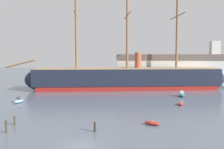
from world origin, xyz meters
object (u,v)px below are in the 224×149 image
at_px(dinghy_mid_right, 181,104).
at_px(sailboat_far_right, 195,88).
at_px(motorboat_mid_left, 19,101).
at_px(mooring_piling_nearest, 15,121).
at_px(mooring_piling_right_pair, 6,127).
at_px(motorboat_alongside_stern, 182,95).
at_px(motorboat_distant_centre, 123,83).
at_px(dinghy_foreground_right, 152,123).
at_px(dockside_warehouse_right, 188,70).
at_px(motorboat_far_left, 40,85).
at_px(seagull_in_flight, 143,51).
at_px(tall_ship, 127,78).
at_px(mooring_piling_left_pair, 95,127).

relative_size(dinghy_mid_right, sailboat_far_right, 0.56).
height_order(motorboat_mid_left, mooring_piling_nearest, mooring_piling_nearest).
height_order(dinghy_mid_right, mooring_piling_right_pair, mooring_piling_right_pair).
bearing_deg(motorboat_alongside_stern, motorboat_distant_centre, 121.07).
xyz_separation_m(dinghy_foreground_right, mooring_piling_nearest, (-21.77, -1.75, 0.42)).
distance_m(mooring_piling_nearest, dockside_warehouse_right, 70.33).
relative_size(motorboat_far_left, mooring_piling_right_pair, 1.81).
height_order(motorboat_mid_left, dockside_warehouse_right, dockside_warehouse_right).
bearing_deg(dockside_warehouse_right, seagull_in_flight, -122.17).
relative_size(motorboat_mid_left, sailboat_far_right, 0.70).
bearing_deg(sailboat_far_right, dockside_warehouse_right, 88.16).
height_order(mooring_piling_right_pair, seagull_in_flight, seagull_in_flight).
relative_size(motorboat_distant_centre, mooring_piling_right_pair, 1.72).
bearing_deg(dinghy_foreground_right, tall_ship, 96.43).
distance_m(motorboat_alongside_stern, motorboat_far_left, 49.82).
distance_m(mooring_piling_nearest, mooring_piling_right_pair, 3.98).
distance_m(sailboat_far_right, dockside_warehouse_right, 13.11).
bearing_deg(dinghy_foreground_right, mooring_piling_right_pair, -164.97).
relative_size(motorboat_alongside_stern, seagull_in_flight, 2.80).
distance_m(dinghy_foreground_right, motorboat_alongside_stern, 29.87).
distance_m(tall_ship, motorboat_alongside_stern, 20.24).
bearing_deg(sailboat_far_right, motorboat_alongside_stern, -115.66).
relative_size(motorboat_mid_left, mooring_piling_nearest, 2.37).
relative_size(dockside_warehouse_right, seagull_in_flight, 44.69).
distance_m(dinghy_mid_right, mooring_piling_right_pair, 36.34).
bearing_deg(mooring_piling_right_pair, motorboat_alongside_stern, 46.96).
distance_m(dinghy_foreground_right, sailboat_far_right, 47.37).
relative_size(motorboat_alongside_stern, motorboat_far_left, 1.10).
xyz_separation_m(mooring_piling_right_pair, dockside_warehouse_right, (39.45, 61.48, 4.85)).
bearing_deg(sailboat_far_right, motorboat_distant_centre, 153.56).
xyz_separation_m(dinghy_foreground_right, motorboat_alongside_stern, (10.34, 28.03, 0.21)).
bearing_deg(seagull_in_flight, dockside_warehouse_right, 57.83).
xyz_separation_m(mooring_piling_right_pair, seagull_in_flight, (20.76, 31.77, 11.33)).
bearing_deg(mooring_piling_left_pair, motorboat_distant_centre, 88.02).
bearing_deg(mooring_piling_nearest, motorboat_mid_left, 113.47).
relative_size(dinghy_mid_right, dockside_warehouse_right, 0.05).
relative_size(motorboat_mid_left, motorboat_distant_centre, 1.10).
height_order(dockside_warehouse_right, seagull_in_flight, dockside_warehouse_right).
bearing_deg(mooring_piling_right_pair, mooring_piling_nearest, 99.50).
height_order(motorboat_alongside_stern, motorboat_distant_centre, motorboat_alongside_stern).
relative_size(dinghy_mid_right, motorboat_distant_centre, 0.88).
height_order(dinghy_foreground_right, dinghy_mid_right, same).
height_order(tall_ship, sailboat_far_right, tall_ship).
bearing_deg(dinghy_mid_right, motorboat_mid_left, -179.97).
xyz_separation_m(dinghy_mid_right, mooring_piling_nearest, (-29.49, -18.19, 0.42)).
height_order(motorboat_mid_left, motorboat_distant_centre, motorboat_mid_left).
distance_m(motorboat_distant_centre, seagull_in_flight, 32.74).
bearing_deg(motorboat_far_left, motorboat_distant_centre, 17.87).
distance_m(dinghy_mid_right, sailboat_far_right, 29.25).
xyz_separation_m(dinghy_foreground_right, mooring_piling_right_pair, (-21.12, -5.67, 0.60)).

